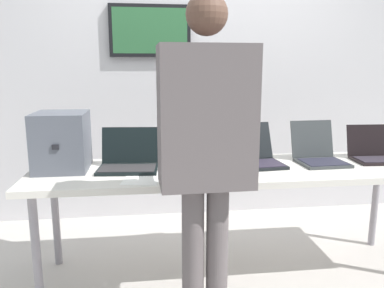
{
  "coord_description": "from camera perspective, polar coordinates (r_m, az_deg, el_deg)",
  "views": [
    {
      "loc": [
        -0.56,
        -2.37,
        1.38
      ],
      "look_at": [
        -0.25,
        0.14,
        0.87
      ],
      "focal_mm": 35.69,
      "sensor_mm": 36.0,
      "label": 1
    }
  ],
  "objects": [
    {
      "name": "laptop_station_3",
      "position": [
        2.77,
        18.35,
        -1.34
      ],
      "size": [
        0.32,
        0.36,
        0.27
      ],
      "color": "#373B3C",
      "rests_on": "workbench"
    },
    {
      "name": "ground",
      "position": [
        2.81,
        5.71,
        -18.61
      ],
      "size": [
        8.0,
        8.0,
        0.04
      ],
      "primitive_type": "cube",
      "color": "#BDB6B0"
    },
    {
      "name": "laptop_station_1",
      "position": [
        2.55,
        0.17,
        -1.87
      ],
      "size": [
        0.38,
        0.34,
        0.26
      ],
      "color": "black",
      "rests_on": "workbench"
    },
    {
      "name": "laptop_station_2",
      "position": [
        2.63,
        9.22,
        -1.66
      ],
      "size": [
        0.37,
        0.41,
        0.26
      ],
      "color": "black",
      "rests_on": "workbench"
    },
    {
      "name": "laptop_station_4",
      "position": [
        2.99,
        25.73,
        -1.13
      ],
      "size": [
        0.35,
        0.31,
        0.24
      ],
      "color": "black",
      "rests_on": "workbench"
    },
    {
      "name": "laptop_station_0",
      "position": [
        2.5,
        -9.41,
        -2.34
      ],
      "size": [
        0.4,
        0.34,
        0.25
      ],
      "color": "black",
      "rests_on": "workbench"
    },
    {
      "name": "person",
      "position": [
        1.81,
        2.03,
        0.31
      ],
      "size": [
        0.45,
        0.59,
        1.71
      ],
      "color": "#62595A",
      "rests_on": "ground"
    },
    {
      "name": "workbench",
      "position": [
        2.53,
        6.02,
        -4.66
      ],
      "size": [
        2.6,
        0.7,
        0.74
      ],
      "color": "silver",
      "rests_on": "ground"
    },
    {
      "name": "equipment_box",
      "position": [
        2.56,
        -18.88,
        0.39
      ],
      "size": [
        0.32,
        0.36,
        0.37
      ],
      "color": "#555A65",
      "rests_on": "workbench"
    },
    {
      "name": "back_wall",
      "position": [
        3.54,
        1.93,
        10.41
      ],
      "size": [
        8.0,
        0.11,
        2.63
      ],
      "color": "silver",
      "rests_on": "ground"
    },
    {
      "name": "paper_sheet",
      "position": [
        2.29,
        -7.37,
        -5.04
      ],
      "size": [
        0.26,
        0.33,
        0.0
      ],
      "color": "white",
      "rests_on": "workbench"
    }
  ]
}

